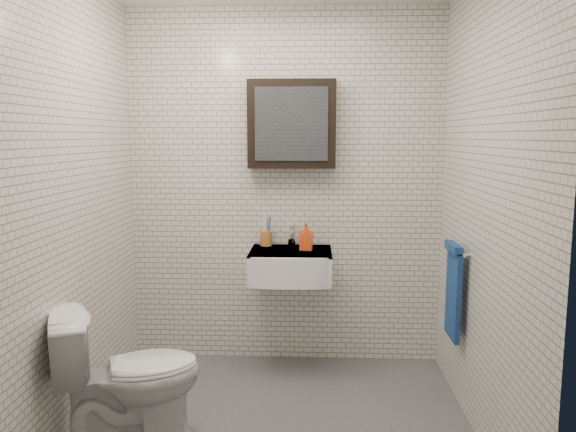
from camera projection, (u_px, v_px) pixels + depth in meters
The scene contains 9 objects.
ground at pixel (276, 425), 3.16m from camera, with size 2.20×2.00×0.01m, color #484A4F.
room_shell at pixel (275, 165), 2.95m from camera, with size 2.22×2.02×2.51m.
washbasin at pixel (290, 265), 3.78m from camera, with size 0.55×0.50×0.20m.
faucet at pixel (292, 237), 3.95m from camera, with size 0.06×0.20×0.15m.
mirror_cabinet at pixel (292, 124), 3.83m from camera, with size 0.60×0.15×0.60m.
towel_rail at pixel (454, 287), 3.36m from camera, with size 0.09×0.30×0.58m.
toothbrush_cup at pixel (266, 238), 3.97m from camera, with size 0.11×0.11×0.23m.
soap_bottle at pixel (306, 236), 3.82m from camera, with size 0.08×0.09×0.19m, color orange.
toilet at pixel (129, 375), 2.94m from camera, with size 0.42×0.74×0.75m, color white.
Camera 1 is at (0.21, -2.95, 1.62)m, focal length 35.00 mm.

